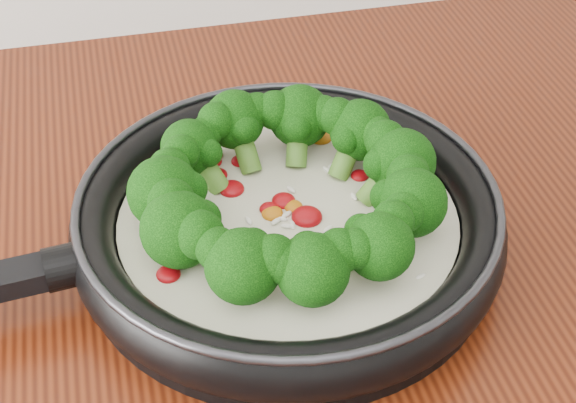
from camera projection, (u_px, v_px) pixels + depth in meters
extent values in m
cylinder|color=black|center=(288.00, 244.00, 0.68)|extent=(0.35, 0.35, 0.01)
torus|color=black|center=(288.00, 220.00, 0.67)|extent=(0.37, 0.37, 0.04)
torus|color=#2D2D33|center=(288.00, 198.00, 0.65)|extent=(0.36, 0.36, 0.01)
cylinder|color=black|center=(67.00, 266.00, 0.62)|extent=(0.03, 0.04, 0.03)
cylinder|color=beige|center=(288.00, 227.00, 0.67)|extent=(0.29, 0.29, 0.02)
ellipsoid|color=#97070D|center=(284.00, 201.00, 0.68)|extent=(0.02, 0.02, 0.01)
ellipsoid|color=#97070D|center=(218.00, 175.00, 0.70)|extent=(0.02, 0.02, 0.01)
ellipsoid|color=#C0650C|center=(257.00, 284.00, 0.61)|extent=(0.02, 0.02, 0.01)
ellipsoid|color=#97070D|center=(211.00, 155.00, 0.73)|extent=(0.03, 0.03, 0.01)
ellipsoid|color=#97070D|center=(420.00, 186.00, 0.69)|extent=(0.03, 0.03, 0.01)
ellipsoid|color=#C0650C|center=(395.00, 184.00, 0.69)|extent=(0.02, 0.02, 0.01)
ellipsoid|color=#97070D|center=(232.00, 189.00, 0.69)|extent=(0.03, 0.03, 0.01)
ellipsoid|color=#97070D|center=(245.00, 245.00, 0.64)|extent=(0.02, 0.02, 0.01)
ellipsoid|color=#C0650C|center=(293.00, 207.00, 0.67)|extent=(0.02, 0.02, 0.01)
ellipsoid|color=#97070D|center=(360.00, 176.00, 0.70)|extent=(0.02, 0.02, 0.01)
ellipsoid|color=#97070D|center=(212.00, 162.00, 0.72)|extent=(0.02, 0.02, 0.01)
ellipsoid|color=#C0650C|center=(202.00, 243.00, 0.64)|extent=(0.03, 0.03, 0.01)
ellipsoid|color=#97070D|center=(240.00, 161.00, 0.72)|extent=(0.02, 0.02, 0.01)
ellipsoid|color=#97070D|center=(269.00, 209.00, 0.67)|extent=(0.02, 0.02, 0.01)
ellipsoid|color=#C0650C|center=(272.00, 213.00, 0.67)|extent=(0.02, 0.02, 0.01)
ellipsoid|color=#97070D|center=(307.00, 217.00, 0.66)|extent=(0.03, 0.03, 0.01)
ellipsoid|color=#97070D|center=(168.00, 274.00, 0.61)|extent=(0.02, 0.02, 0.01)
ellipsoid|color=#C0650C|center=(320.00, 137.00, 0.74)|extent=(0.03, 0.03, 0.01)
ellipsoid|color=#97070D|center=(348.00, 157.00, 0.72)|extent=(0.02, 0.02, 0.01)
ellipsoid|color=#97070D|center=(363.00, 242.00, 0.64)|extent=(0.03, 0.03, 0.01)
ellipsoid|color=#C0650C|center=(338.00, 264.00, 0.62)|extent=(0.03, 0.03, 0.01)
ellipsoid|color=white|center=(327.00, 170.00, 0.71)|extent=(0.01, 0.01, 0.00)
ellipsoid|color=white|center=(385.00, 227.00, 0.66)|extent=(0.01, 0.01, 0.00)
ellipsoid|color=white|center=(303.00, 149.00, 0.73)|extent=(0.01, 0.01, 0.00)
ellipsoid|color=white|center=(421.00, 277.00, 0.61)|extent=(0.01, 0.01, 0.00)
ellipsoid|color=white|center=(287.00, 226.00, 0.65)|extent=(0.01, 0.01, 0.00)
ellipsoid|color=white|center=(354.00, 197.00, 0.68)|extent=(0.01, 0.01, 0.00)
ellipsoid|color=white|center=(291.00, 190.00, 0.69)|extent=(0.01, 0.01, 0.00)
ellipsoid|color=white|center=(302.00, 219.00, 0.66)|extent=(0.01, 0.01, 0.00)
ellipsoid|color=white|center=(292.00, 225.00, 0.66)|extent=(0.01, 0.01, 0.00)
ellipsoid|color=white|center=(296.00, 218.00, 0.66)|extent=(0.01, 0.01, 0.00)
ellipsoid|color=white|center=(281.00, 219.00, 0.66)|extent=(0.01, 0.01, 0.00)
ellipsoid|color=white|center=(436.00, 195.00, 0.68)|extent=(0.01, 0.00, 0.00)
ellipsoid|color=white|center=(380.00, 189.00, 0.69)|extent=(0.01, 0.01, 0.00)
ellipsoid|color=white|center=(184.00, 180.00, 0.70)|extent=(0.01, 0.01, 0.00)
ellipsoid|color=white|center=(331.00, 166.00, 0.71)|extent=(0.01, 0.01, 0.00)
ellipsoid|color=white|center=(248.00, 221.00, 0.66)|extent=(0.01, 0.01, 0.00)
ellipsoid|color=white|center=(281.00, 199.00, 0.68)|extent=(0.01, 0.01, 0.00)
ellipsoid|color=white|center=(276.00, 221.00, 0.66)|extent=(0.01, 0.01, 0.00)
ellipsoid|color=white|center=(209.00, 167.00, 0.71)|extent=(0.01, 0.01, 0.00)
ellipsoid|color=white|center=(241.00, 261.00, 0.62)|extent=(0.01, 0.01, 0.00)
ellipsoid|color=white|center=(200.00, 260.00, 0.63)|extent=(0.01, 0.01, 0.00)
ellipsoid|color=white|center=(287.00, 214.00, 0.66)|extent=(0.01, 0.01, 0.00)
ellipsoid|color=white|center=(328.00, 229.00, 0.65)|extent=(0.01, 0.01, 0.00)
ellipsoid|color=white|center=(430.00, 189.00, 0.69)|extent=(0.01, 0.01, 0.00)
ellipsoid|color=white|center=(318.00, 302.00, 0.59)|extent=(0.01, 0.01, 0.00)
cylinder|color=#5D912F|center=(378.00, 184.00, 0.67)|extent=(0.04, 0.02, 0.04)
sphere|color=black|center=(402.00, 162.00, 0.67)|extent=(0.06, 0.06, 0.05)
sphere|color=black|center=(385.00, 141.00, 0.67)|extent=(0.04, 0.04, 0.03)
sphere|color=black|center=(408.00, 172.00, 0.65)|extent=(0.03, 0.03, 0.03)
sphere|color=black|center=(380.00, 164.00, 0.66)|extent=(0.03, 0.03, 0.03)
cylinder|color=#5D912F|center=(346.00, 158.00, 0.70)|extent=(0.04, 0.04, 0.04)
sphere|color=black|center=(360.00, 130.00, 0.70)|extent=(0.06, 0.06, 0.05)
sphere|color=black|center=(337.00, 117.00, 0.70)|extent=(0.04, 0.04, 0.03)
sphere|color=black|center=(377.00, 135.00, 0.68)|extent=(0.03, 0.03, 0.03)
sphere|color=black|center=(347.00, 138.00, 0.69)|extent=(0.03, 0.03, 0.03)
cylinder|color=#5D912F|center=(297.00, 146.00, 0.71)|extent=(0.03, 0.04, 0.04)
sphere|color=black|center=(300.00, 116.00, 0.72)|extent=(0.06, 0.06, 0.05)
sphere|color=black|center=(275.00, 110.00, 0.71)|extent=(0.04, 0.04, 0.03)
sphere|color=black|center=(323.00, 114.00, 0.71)|extent=(0.03, 0.03, 0.03)
sphere|color=black|center=(297.00, 126.00, 0.70)|extent=(0.03, 0.03, 0.03)
cylinder|color=#5D912F|center=(246.00, 150.00, 0.71)|extent=(0.03, 0.04, 0.04)
sphere|color=black|center=(235.00, 119.00, 0.71)|extent=(0.05, 0.05, 0.05)
sphere|color=black|center=(217.00, 121.00, 0.69)|extent=(0.03, 0.03, 0.03)
sphere|color=black|center=(257.00, 110.00, 0.71)|extent=(0.03, 0.03, 0.03)
sphere|color=black|center=(244.00, 129.00, 0.69)|extent=(0.03, 0.03, 0.02)
cylinder|color=#5D912F|center=(209.00, 172.00, 0.69)|extent=(0.04, 0.04, 0.04)
sphere|color=black|center=(189.00, 148.00, 0.68)|extent=(0.05, 0.05, 0.05)
sphere|color=black|center=(182.00, 153.00, 0.66)|extent=(0.03, 0.03, 0.03)
sphere|color=black|center=(206.00, 132.00, 0.69)|extent=(0.03, 0.03, 0.03)
sphere|color=black|center=(208.00, 153.00, 0.67)|extent=(0.03, 0.03, 0.02)
cylinder|color=#5D912F|center=(191.00, 209.00, 0.65)|extent=(0.04, 0.02, 0.04)
sphere|color=black|center=(164.00, 193.00, 0.64)|extent=(0.06, 0.06, 0.06)
sphere|color=black|center=(171.00, 202.00, 0.62)|extent=(0.04, 0.04, 0.03)
sphere|color=black|center=(169.00, 169.00, 0.65)|extent=(0.04, 0.04, 0.03)
sphere|color=black|center=(189.00, 189.00, 0.64)|extent=(0.03, 0.03, 0.03)
cylinder|color=#5D912F|center=(203.00, 238.00, 0.63)|extent=(0.04, 0.03, 0.04)
sphere|color=black|center=(179.00, 230.00, 0.61)|extent=(0.06, 0.06, 0.06)
sphere|color=black|center=(200.00, 235.00, 0.59)|extent=(0.04, 0.04, 0.04)
sphere|color=black|center=(171.00, 205.00, 0.62)|extent=(0.04, 0.04, 0.03)
sphere|color=black|center=(202.00, 219.00, 0.62)|extent=(0.03, 0.03, 0.03)
cylinder|color=#5D912F|center=(253.00, 267.00, 0.60)|extent=(0.03, 0.04, 0.04)
sphere|color=black|center=(243.00, 266.00, 0.58)|extent=(0.06, 0.06, 0.05)
sphere|color=black|center=(274.00, 258.00, 0.57)|extent=(0.04, 0.04, 0.03)
sphere|color=black|center=(218.00, 249.00, 0.58)|extent=(0.03, 0.03, 0.03)
sphere|color=black|center=(253.00, 246.00, 0.59)|extent=(0.03, 0.03, 0.03)
cylinder|color=#5D912F|center=(307.00, 270.00, 0.60)|extent=(0.02, 0.04, 0.04)
sphere|color=black|center=(313.00, 270.00, 0.57)|extent=(0.06, 0.06, 0.05)
sphere|color=black|center=(339.00, 251.00, 0.58)|extent=(0.04, 0.04, 0.03)
sphere|color=black|center=(283.00, 262.00, 0.57)|extent=(0.03, 0.03, 0.03)
sphere|color=black|center=(307.00, 249.00, 0.59)|extent=(0.03, 0.03, 0.03)
cylinder|color=#5D912F|center=(358.00, 252.00, 0.61)|extent=(0.03, 0.04, 0.04)
sphere|color=black|center=(380.00, 246.00, 0.59)|extent=(0.05, 0.05, 0.05)
sphere|color=black|center=(393.00, 221.00, 0.59)|extent=(0.03, 0.03, 0.03)
sphere|color=black|center=(357.00, 248.00, 0.58)|extent=(0.03, 0.03, 0.03)
sphere|color=black|center=(361.00, 230.00, 0.60)|extent=(0.03, 0.03, 0.02)
cylinder|color=#5D912F|center=(385.00, 217.00, 0.64)|extent=(0.04, 0.03, 0.04)
sphere|color=black|center=(412.00, 203.00, 0.63)|extent=(0.06, 0.06, 0.05)
sphere|color=black|center=(408.00, 176.00, 0.64)|extent=(0.04, 0.04, 0.03)
sphere|color=black|center=(404.00, 212.00, 0.61)|extent=(0.03, 0.03, 0.03)
sphere|color=black|center=(387.00, 197.00, 0.63)|extent=(0.03, 0.03, 0.03)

